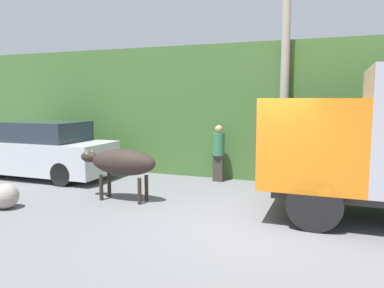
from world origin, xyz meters
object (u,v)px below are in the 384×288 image
Objects in this scene: brown_cow at (122,163)px; parked_suv at (42,151)px; utility_pole at (285,61)px; roadside_rock at (6,196)px; pedestrian_on_hill at (219,151)px.

brown_cow is 3.93m from parked_suv.
utility_pole reaches higher than roadside_rock.
utility_pole is at bearing -172.92° from pedestrian_on_hill.
roadside_rock is (-3.57, -4.29, -0.62)m from pedestrian_on_hill.
utility_pole is (1.80, 0.14, 2.49)m from pedestrian_on_hill.
brown_cow is at bearing 36.50° from roadside_rock.
brown_cow reaches higher than roadside_rock.
parked_suv is 5.39m from pedestrian_on_hill.
utility_pole is (3.35, 2.93, 2.49)m from brown_cow.
utility_pole reaches higher than parked_suv.
parked_suv reaches higher than brown_cow.
pedestrian_on_hill is 2.97× the size of roadside_rock.
roadside_rock is (-2.02, -1.50, -0.62)m from brown_cow.
brown_cow is 1.22× the size of pedestrian_on_hill.
utility_pole reaches higher than brown_cow.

